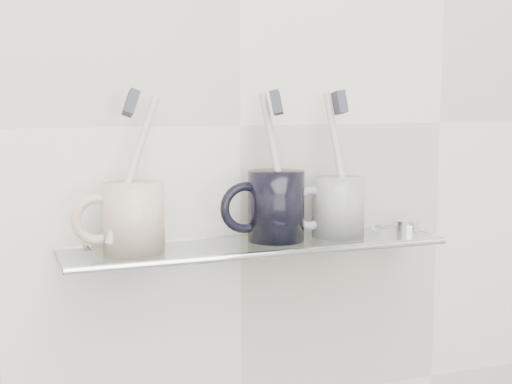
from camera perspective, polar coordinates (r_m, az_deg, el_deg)
name	(u,v)px	position (r m, az deg, el deg)	size (l,w,h in m)	color
wall_back	(240,125)	(0.97, -1.26, 5.35)	(2.50, 2.50, 0.00)	silver
shelf_glass	(256,246)	(0.93, 0.03, -4.31)	(0.50, 0.12, 0.01)	silver
shelf_rail	(272,254)	(0.88, 1.32, -5.01)	(0.01, 0.01, 0.50)	silver
bracket_left	(88,259)	(0.93, -13.30, -5.24)	(0.02, 0.02, 0.03)	silver
bracket_right	(379,237)	(1.06, 9.80, -3.53)	(0.02, 0.02, 0.03)	silver
mug_left	(134,217)	(0.88, -9.77, -2.00)	(0.08, 0.08, 0.08)	beige
mug_left_handle	(97,219)	(0.88, -12.58, -2.15)	(0.06, 0.06, 0.01)	beige
toothbrush_left	(132,169)	(0.88, -9.86, 1.80)	(0.01, 0.01, 0.19)	silver
bristles_left	(131,103)	(0.87, -9.98, 7.04)	(0.01, 0.02, 0.03)	#363743
mug_center	(276,206)	(0.94, 1.61, -1.12)	(0.07, 0.07, 0.09)	black
mug_center_handle	(245,208)	(0.92, -0.89, -1.26)	(0.07, 0.07, 0.01)	black
toothbrush_center	(276,164)	(0.93, 1.63, 2.23)	(0.01, 0.01, 0.19)	#A5A8AA
bristles_center	(276,103)	(0.93, 1.64, 7.16)	(0.01, 0.02, 0.03)	#363743
mug_right	(338,207)	(0.97, 6.59, -1.18)	(0.07, 0.07, 0.08)	silver
mug_right_handle	(310,208)	(0.96, 4.37, -1.32)	(0.06, 0.06, 0.01)	silver
toothbrush_right	(339,162)	(0.97, 6.65, 2.39)	(0.01, 0.01, 0.19)	beige
bristles_right	(340,102)	(0.96, 6.72, 7.13)	(0.01, 0.02, 0.03)	#363743
chrome_cap	(407,225)	(1.03, 12.02, -2.63)	(0.04, 0.04, 0.01)	silver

